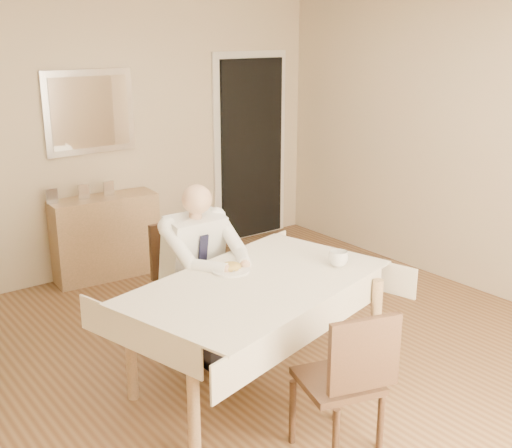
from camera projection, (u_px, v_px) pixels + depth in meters
room at (289, 185)px, 4.18m from camera, size 5.00×5.02×2.60m
doorway at (251, 150)px, 7.04m from camera, size 0.96×0.07×2.10m
mirror at (90, 112)px, 5.82m from camera, size 0.86×0.04×0.76m
dining_table at (257, 293)px, 4.07m from camera, size 1.96×1.43×0.75m
chair_far at (185, 275)px, 4.79m from camera, size 0.46×0.46×0.91m
chair_near at (348, 376)px, 3.46m from camera, size 0.51×0.52×0.86m
seated_man at (206, 264)px, 4.52m from camera, size 0.48×0.72×1.24m
plate at (231, 270)px, 4.21m from camera, size 0.26×0.26×0.02m
food at (231, 267)px, 4.21m from camera, size 0.14×0.14×0.06m
knife at (241, 269)px, 4.18m from camera, size 0.01×0.13×0.01m
fork at (231, 271)px, 4.14m from camera, size 0.01×0.13×0.01m
coffee_mug at (338, 259)px, 4.28m from camera, size 0.14×0.14×0.10m
sideboard at (106, 237)px, 6.04m from camera, size 1.00×0.41×0.78m
photo_frame_left at (52, 196)px, 5.67m from camera, size 0.10×0.02×0.14m
photo_frame_center at (84, 192)px, 5.82m from camera, size 0.10×0.02×0.14m
photo_frame_right at (109, 188)px, 5.95m from camera, size 0.10×0.02×0.14m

